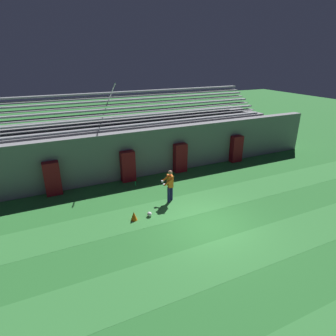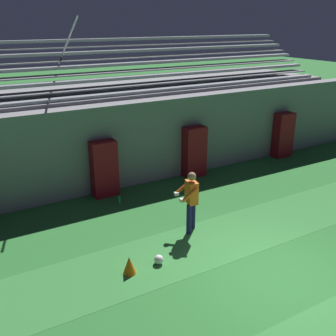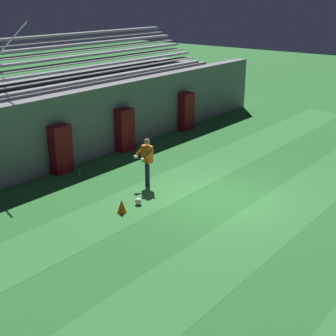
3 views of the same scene
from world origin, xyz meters
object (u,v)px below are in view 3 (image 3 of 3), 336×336
(padding_pillar_gate_right, at_px, (125,130))
(padding_pillar_far_right, at_px, (186,111))
(soccer_ball, at_px, (138,201))
(water_bottle, at_px, (79,173))
(goalkeeper, at_px, (147,159))
(traffic_cone, at_px, (122,206))
(padding_pillar_gate_left, at_px, (61,149))

(padding_pillar_gate_right, xyz_separation_m, padding_pillar_far_right, (4.31, 0.00, 0.00))
(padding_pillar_far_right, height_order, soccer_ball, padding_pillar_far_right)
(water_bottle, bearing_deg, goalkeeper, -68.47)
(padding_pillar_far_right, bearing_deg, water_bottle, -174.00)
(water_bottle, bearing_deg, padding_pillar_gate_right, 13.77)
(soccer_ball, distance_m, traffic_cone, 0.75)
(water_bottle, bearing_deg, padding_pillar_far_right, 6.00)
(padding_pillar_gate_right, height_order, soccer_ball, padding_pillar_gate_right)
(goalkeeper, xyz_separation_m, soccer_ball, (-1.46, -0.92, -0.84))
(traffic_cone, bearing_deg, goalkeeper, 22.65)
(padding_pillar_far_right, height_order, water_bottle, padding_pillar_far_right)
(padding_pillar_gate_left, xyz_separation_m, traffic_cone, (-1.08, -4.18, -0.69))
(traffic_cone, xyz_separation_m, water_bottle, (1.22, 3.38, -0.09))
(padding_pillar_gate_left, bearing_deg, padding_pillar_gate_right, 0.00)
(padding_pillar_far_right, relative_size, water_bottle, 7.50)
(padding_pillar_gate_left, relative_size, soccer_ball, 8.18)
(padding_pillar_gate_right, bearing_deg, traffic_cone, -136.90)
(padding_pillar_far_right, bearing_deg, soccer_ball, -152.53)
(padding_pillar_far_right, bearing_deg, padding_pillar_gate_left, 180.00)
(padding_pillar_far_right, distance_m, traffic_cone, 9.74)
(soccer_ball, bearing_deg, padding_pillar_gate_left, 85.34)
(padding_pillar_far_right, xyz_separation_m, soccer_ball, (-8.04, -4.18, -0.79))
(padding_pillar_gate_left, height_order, traffic_cone, padding_pillar_gate_left)
(padding_pillar_gate_left, bearing_deg, water_bottle, -79.84)
(padding_pillar_far_right, bearing_deg, goalkeeper, -153.64)
(padding_pillar_far_right, relative_size, traffic_cone, 4.29)
(padding_pillar_gate_right, xyz_separation_m, traffic_cone, (-4.46, -4.18, -0.69))
(padding_pillar_gate_left, bearing_deg, goalkeeper, -71.11)
(padding_pillar_gate_left, bearing_deg, soccer_ball, -94.66)
(padding_pillar_gate_left, distance_m, padding_pillar_far_right, 7.70)
(traffic_cone, bearing_deg, padding_pillar_gate_left, 75.51)
(padding_pillar_gate_right, bearing_deg, padding_pillar_gate_left, 180.00)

